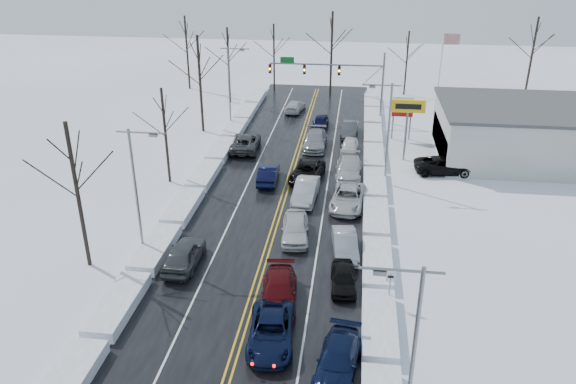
# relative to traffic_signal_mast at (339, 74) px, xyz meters

# --- Properties ---
(ground) EXTENTS (160.00, 160.00, 0.00)m
(ground) POSITION_rel_traffic_signal_mast_xyz_m (-3.45, -27.99, -5.48)
(ground) COLOR white
(ground) RESTS_ON ground
(road_surface) EXTENTS (14.00, 84.00, 0.01)m
(road_surface) POSITION_rel_traffic_signal_mast_xyz_m (-3.45, -25.99, -5.47)
(road_surface) COLOR black
(road_surface) RESTS_ON ground
(snow_bank_left) EXTENTS (1.93, 72.00, 0.73)m
(snow_bank_left) POSITION_rel_traffic_signal_mast_xyz_m (-11.05, -25.99, -5.48)
(snow_bank_left) COLOR white
(snow_bank_left) RESTS_ON ground
(snow_bank_right) EXTENTS (1.93, 72.00, 0.73)m
(snow_bank_right) POSITION_rel_traffic_signal_mast_xyz_m (4.15, -25.99, -5.48)
(snow_bank_right) COLOR white
(snow_bank_right) RESTS_ON ground
(traffic_signal_mast) EXTENTS (13.28, 0.39, 8.00)m
(traffic_signal_mast) POSITION_rel_traffic_signal_mast_xyz_m (0.00, 0.00, 0.00)
(traffic_signal_mast) COLOR slate
(traffic_signal_mast) RESTS_ON ground
(tires_plus_sign) EXTENTS (3.20, 0.34, 6.00)m
(tires_plus_sign) POSITION_rel_traffic_signal_mast_xyz_m (7.05, -12.00, -0.49)
(tires_plus_sign) COLOR slate
(tires_plus_sign) RESTS_ON ground
(used_vehicles_sign) EXTENTS (2.20, 0.22, 4.65)m
(used_vehicles_sign) POSITION_rel_traffic_signal_mast_xyz_m (7.05, -5.99, -2.16)
(used_vehicles_sign) COLOR slate
(used_vehicles_sign) RESTS_ON ground
(speed_limit_sign) EXTENTS (0.55, 0.09, 2.35)m
(speed_limit_sign) POSITION_rel_traffic_signal_mast_xyz_m (4.75, -35.99, -3.84)
(speed_limit_sign) COLOR slate
(speed_limit_sign) RESTS_ON ground
(flagpole) EXTENTS (1.87, 1.20, 10.00)m
(flagpole) POSITION_rel_traffic_signal_mast_xyz_m (11.72, 2.01, 0.45)
(flagpole) COLOR silver
(flagpole) RESTS_ON ground
(dealership_building) EXTENTS (20.40, 12.40, 5.30)m
(dealership_building) POSITION_rel_traffic_signal_mast_xyz_m (20.53, -9.99, -2.82)
(dealership_building) COLOR beige
(dealership_building) RESTS_ON ground
(streetlight_se) EXTENTS (3.20, 0.25, 9.00)m
(streetlight_se) POSITION_rel_traffic_signal_mast_xyz_m (4.85, -45.99, -0.17)
(streetlight_se) COLOR slate
(streetlight_se) RESTS_ON ground
(streetlight_ne) EXTENTS (3.20, 0.25, 9.00)m
(streetlight_ne) POSITION_rel_traffic_signal_mast_xyz_m (4.85, -17.99, -0.17)
(streetlight_ne) COLOR slate
(streetlight_ne) RESTS_ON ground
(streetlight_sw) EXTENTS (3.20, 0.25, 9.00)m
(streetlight_sw) POSITION_rel_traffic_signal_mast_xyz_m (-11.74, -31.99, -0.17)
(streetlight_sw) COLOR slate
(streetlight_sw) RESTS_ON ground
(streetlight_nw) EXTENTS (3.20, 0.25, 9.00)m
(streetlight_nw) POSITION_rel_traffic_signal_mast_xyz_m (-11.74, -3.99, -0.17)
(streetlight_nw) COLOR slate
(streetlight_nw) RESTS_ON ground
(tree_left_b) EXTENTS (4.00, 4.00, 10.00)m
(tree_left_b) POSITION_rel_traffic_signal_mast_xyz_m (-14.95, -33.99, 1.51)
(tree_left_b) COLOR #2D231C
(tree_left_b) RESTS_ON ground
(tree_left_c) EXTENTS (3.40, 3.40, 8.50)m
(tree_left_c) POSITION_rel_traffic_signal_mast_xyz_m (-13.95, -19.99, 0.46)
(tree_left_c) COLOR #2D231C
(tree_left_c) RESTS_ON ground
(tree_left_d) EXTENTS (4.20, 4.20, 10.50)m
(tree_left_d) POSITION_rel_traffic_signal_mast_xyz_m (-14.65, -5.99, 1.86)
(tree_left_d) COLOR #2D231C
(tree_left_d) RESTS_ON ground
(tree_left_e) EXTENTS (3.80, 3.80, 9.50)m
(tree_left_e) POSITION_rel_traffic_signal_mast_xyz_m (-14.25, 6.01, 1.16)
(tree_left_e) COLOR #2D231C
(tree_left_e) RESTS_ON ground
(tree_far_a) EXTENTS (4.00, 4.00, 10.00)m
(tree_far_a) POSITION_rel_traffic_signal_mast_xyz_m (-21.45, 12.01, 1.51)
(tree_far_a) COLOR #2D231C
(tree_far_a) RESTS_ON ground
(tree_far_b) EXTENTS (3.60, 3.60, 9.00)m
(tree_far_b) POSITION_rel_traffic_signal_mast_xyz_m (-9.45, 13.01, 0.81)
(tree_far_b) COLOR #2D231C
(tree_far_b) RESTS_ON ground
(tree_far_c) EXTENTS (4.40, 4.40, 11.00)m
(tree_far_c) POSITION_rel_traffic_signal_mast_xyz_m (-1.45, 11.01, 2.21)
(tree_far_c) COLOR #2D231C
(tree_far_c) RESTS_ON ground
(tree_far_d) EXTENTS (3.40, 3.40, 8.50)m
(tree_far_d) POSITION_rel_traffic_signal_mast_xyz_m (8.55, 12.51, 0.46)
(tree_far_d) COLOR #2D231C
(tree_far_d) RESTS_ON ground
(tree_far_e) EXTENTS (4.20, 4.20, 10.50)m
(tree_far_e) POSITION_rel_traffic_signal_mast_xyz_m (24.55, 13.01, 1.86)
(tree_far_e) COLOR #2D231C
(tree_far_e) RESTS_ON ground
(queued_car_2) EXTENTS (2.86, 5.45, 1.46)m
(queued_car_2) POSITION_rel_traffic_signal_mast_xyz_m (-1.68, -40.21, -5.48)
(queued_car_2) COLOR black
(queued_car_2) RESTS_ON ground
(queued_car_3) EXTENTS (2.60, 5.37, 1.51)m
(queued_car_3) POSITION_rel_traffic_signal_mast_xyz_m (-1.76, -36.55, -5.48)
(queued_car_3) COLOR #46090C
(queued_car_3) RESTS_ON ground
(queued_car_4) EXTENTS (2.35, 4.94, 1.63)m
(queued_car_4) POSITION_rel_traffic_signal_mast_xyz_m (-1.69, -28.69, -5.48)
(queued_car_4) COLOR silver
(queued_car_4) RESTS_ON ground
(queued_car_5) EXTENTS (2.06, 5.15, 1.67)m
(queued_car_5) POSITION_rel_traffic_signal_mast_xyz_m (-1.56, -22.22, -5.48)
(queued_car_5) COLOR #ADAFB5
(queued_car_5) RESTS_ON ground
(queued_car_6) EXTENTS (3.23, 5.75, 1.52)m
(queued_car_6) POSITION_rel_traffic_signal_mast_xyz_m (-1.86, -17.94, -5.48)
(queued_car_6) COLOR black
(queued_car_6) RESTS_ON ground
(queued_car_7) EXTENTS (2.32, 5.63, 1.63)m
(queued_car_7) POSITION_rel_traffic_signal_mast_xyz_m (-1.82, -9.71, -5.48)
(queued_car_7) COLOR gray
(queued_car_7) RESTS_ON ground
(queued_car_8) EXTENTS (1.99, 4.20, 1.39)m
(queued_car_8) POSITION_rel_traffic_signal_mast_xyz_m (-1.77, -3.35, -5.48)
(queued_car_8) COLOR black
(queued_car_8) RESTS_ON ground
(queued_car_11) EXTENTS (2.65, 5.18, 1.44)m
(queued_car_11) POSITION_rel_traffic_signal_mast_xyz_m (1.99, -42.00, -5.48)
(queued_car_11) COLOR black
(queued_car_11) RESTS_ON ground
(queued_car_12) EXTENTS (1.83, 3.99, 1.33)m
(queued_car_12) POSITION_rel_traffic_signal_mast_xyz_m (2.00, -34.49, -5.48)
(queued_car_12) COLOR black
(queued_car_12) RESTS_ON ground
(queued_car_13) EXTENTS (2.13, 4.71, 1.50)m
(queued_car_13) POSITION_rel_traffic_signal_mast_xyz_m (1.96, -30.47, -5.48)
(queued_car_13) COLOR #94969C
(queued_car_13) RESTS_ON ground
(queued_car_14) EXTENTS (3.02, 5.71, 1.53)m
(queued_car_14) POSITION_rel_traffic_signal_mast_xyz_m (1.92, -22.97, -5.48)
(queued_car_14) COLOR #BCBCBF
(queued_car_14) RESTS_ON ground
(queued_car_15) EXTENTS (2.33, 5.60, 1.62)m
(queued_car_15) POSITION_rel_traffic_signal_mast_xyz_m (1.83, -16.85, -5.48)
(queued_car_15) COLOR #B9B9BB
(queued_car_15) RESTS_ON ground
(queued_car_16) EXTENTS (1.85, 4.04, 1.34)m
(queued_car_16) POSITION_rel_traffic_signal_mast_xyz_m (1.75, -10.62, -5.48)
(queued_car_16) COLOR white
(queued_car_16) RESTS_ON ground
(queued_car_17) EXTENTS (1.95, 4.69, 1.51)m
(queued_car_17) POSITION_rel_traffic_signal_mast_xyz_m (1.63, -5.52, -5.48)
(queued_car_17) COLOR #3E4143
(queued_car_17) RESTS_ON ground
(oncoming_car_0) EXTENTS (1.79, 4.69, 1.53)m
(oncoming_car_0) POSITION_rel_traffic_signal_mast_xyz_m (-5.23, -18.89, -5.48)
(oncoming_car_0) COLOR black
(oncoming_car_0) RESTS_ON ground
(oncoming_car_1) EXTENTS (3.01, 5.95, 1.61)m
(oncoming_car_1) POSITION_rel_traffic_signal_mast_xyz_m (-8.80, -11.20, -5.48)
(oncoming_car_1) COLOR #3E4043
(oncoming_car_1) RESTS_ON ground
(oncoming_car_2) EXTENTS (2.49, 4.83, 1.34)m
(oncoming_car_2) POSITION_rel_traffic_signal_mast_xyz_m (-5.33, 2.77, -5.48)
(oncoming_car_2) COLOR silver
(oncoming_car_2) RESTS_ON ground
(oncoming_car_3) EXTENTS (2.04, 4.95, 1.68)m
(oncoming_car_3) POSITION_rel_traffic_signal_mast_xyz_m (-8.59, -33.25, -5.48)
(oncoming_car_3) COLOR #404346
(oncoming_car_3) RESTS_ON ground
(parked_car_0) EXTENTS (5.71, 3.01, 1.53)m
(parked_car_0) POSITION_rel_traffic_signal_mast_xyz_m (10.56, -14.93, -5.48)
(parked_car_0) COLOR black
(parked_car_0) RESTS_ON ground
(parked_car_1) EXTENTS (2.22, 5.27, 1.52)m
(parked_car_1) POSITION_rel_traffic_signal_mast_xyz_m (13.60, -11.43, -5.48)
(parked_car_1) COLOR black
(parked_car_1) RESTS_ON ground
(parked_car_2) EXTENTS (1.89, 4.31, 1.44)m
(parked_car_2) POSITION_rel_traffic_signal_mast_xyz_m (11.54, -6.18, -5.48)
(parked_car_2) COLOR #B0B2B8
(parked_car_2) RESTS_ON ground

